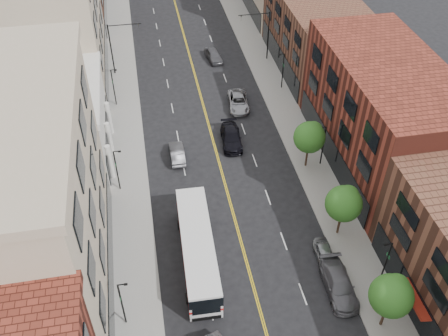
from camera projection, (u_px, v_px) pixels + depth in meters
sidewalk_left at (126, 127)px, 60.70m from camera, size 4.00×110.00×0.15m
sidewalk_right at (284, 109)px, 63.47m from camera, size 4.00×110.00×0.15m
bldg_l_tanoffice at (28, 213)px, 37.60m from camera, size 10.00×22.00×18.00m
bldg_l_white at (58, 126)px, 54.19m from camera, size 10.00×14.00×8.00m
bldg_l_far_a at (57, 16)px, 63.44m from camera, size 10.00×20.00×18.00m
bldg_r_mid at (382, 114)px, 52.40m from camera, size 10.00×22.00×12.00m
bldg_r_far_a at (316, 34)px, 68.57m from camera, size 10.00×20.00×10.00m
tree_r_1 at (392, 294)px, 37.87m from camera, size 3.40×3.40×5.59m
tree_r_2 at (344, 202)px, 45.25m from camera, size 3.40×3.40×5.59m
tree_r_3 at (310, 136)px, 52.64m from camera, size 3.40×3.40×5.59m
lamp_l_1 at (122, 302)px, 38.72m from camera, size 0.81×0.55×5.05m
lamp_l_2 at (117, 168)px, 50.54m from camera, size 0.81×0.55×5.05m
lamp_l_3 at (114, 85)px, 62.35m from camera, size 0.81×0.55×5.05m
lamp_r_1 at (386, 260)px, 41.75m from camera, size 0.81×0.55×5.05m
lamp_r_2 at (323, 144)px, 53.57m from camera, size 0.81×0.55×5.05m
lamp_r_3 at (283, 69)px, 65.38m from camera, size 0.81×0.55×5.05m
signal_mast_left at (116, 43)px, 67.25m from camera, size 4.49×0.18×7.20m
signal_mast_right at (263, 30)px, 70.09m from camera, size 4.49×0.18×7.20m
city_bus at (198, 247)px, 44.19m from camera, size 3.36×12.68×3.24m
car_parked_mid at (339, 285)px, 42.50m from camera, size 2.52×5.72×1.64m
car_parked_far at (325, 256)px, 45.03m from camera, size 1.88×4.05×1.34m
car_lane_behind at (177, 153)px, 55.87m from camera, size 1.53×4.35×1.43m
car_lane_a at (231, 137)px, 57.90m from camera, size 2.67×5.69×1.61m
car_lane_b at (238, 101)px, 63.59m from camera, size 3.04×5.68×1.52m
car_lane_c at (213, 55)px, 72.65m from camera, size 2.38×4.69×1.53m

